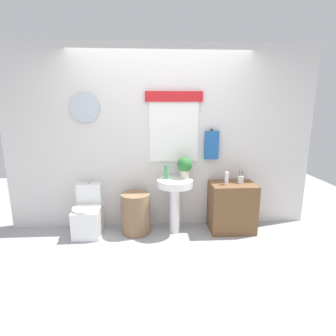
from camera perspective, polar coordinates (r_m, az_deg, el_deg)
ground_plane at (r=3.19m, az=-0.62°, el=-20.33°), size 8.00×8.00×0.00m
back_wall at (r=3.83m, az=-1.49°, el=6.34°), size 4.40×0.18×2.60m
toilet at (r=3.94m, az=-16.70°, el=-9.59°), size 0.38×0.51×0.71m
laundry_hamper at (r=3.81m, az=-6.93°, el=-9.64°), size 0.41×0.41×0.58m
pedestal_sink at (r=3.71m, az=1.49°, el=-5.46°), size 0.49×0.49×0.77m
faucet at (r=3.76m, az=1.36°, el=-1.29°), size 0.03×0.03×0.10m
wooden_cabinet at (r=3.94m, az=13.58°, el=-8.17°), size 0.63×0.44×0.70m
soap_bottle at (r=3.67m, az=-0.42°, el=-0.89°), size 0.05×0.05×0.19m
potted_plant at (r=3.69m, az=3.61°, el=0.37°), size 0.21×0.21×0.30m
lotion_bottle at (r=3.74m, az=12.50°, el=-2.17°), size 0.05×0.05×0.18m
toothbrush_cup at (r=3.87m, az=15.37°, el=-2.36°), size 0.08×0.08×0.19m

